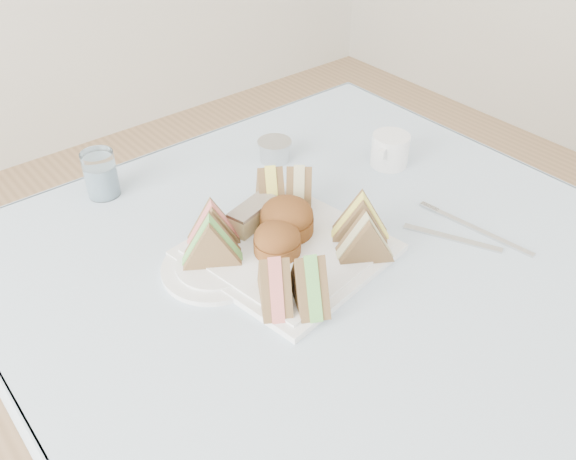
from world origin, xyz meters
TOP-DOWN VIEW (x-y plane):
  - table at (0.00, 0.00)m, footprint 0.90×0.90m
  - tablecloth at (0.00, 0.00)m, footprint 1.02×1.02m
  - serving_plate at (-0.05, 0.07)m, footprint 0.32×0.32m
  - sandwich_fl_a at (-0.14, -0.01)m, footprint 0.09×0.10m
  - sandwich_fl_b at (-0.10, -0.04)m, footprint 0.08×0.11m
  - sandwich_fr_a at (0.06, 0.02)m, footprint 0.10×0.10m
  - sandwich_fr_b at (0.03, -0.02)m, footprint 0.10×0.08m
  - sandwich_bl_a at (-0.16, 0.12)m, footprint 0.11×0.09m
  - sandwich_bl_b at (-0.13, 0.16)m, footprint 0.10×0.08m
  - sandwich_br_a at (0.04, 0.15)m, footprint 0.10×0.10m
  - sandwich_br_b at (0.00, 0.18)m, footprint 0.09×0.11m
  - scone_left at (-0.07, 0.07)m, footprint 0.10×0.10m
  - scone_right at (-0.02, 0.10)m, footprint 0.12×0.12m
  - pastry_slice at (-0.06, 0.16)m, footprint 0.10×0.06m
  - side_plate at (-0.17, 0.11)m, footprint 0.21×0.21m
  - water_glass at (-0.21, 0.43)m, footprint 0.06×0.06m
  - tea_strainer at (0.12, 0.32)m, footprint 0.08×0.08m
  - knife at (0.19, -0.08)m, footprint 0.09×0.16m
  - fork at (0.25, -0.10)m, footprint 0.03×0.19m
  - creamer_jug at (0.29, 0.16)m, footprint 0.10×0.10m

SIDE VIEW (x-z plane):
  - table at x=0.00m, z-range 0.00..0.74m
  - tablecloth at x=0.00m, z-range 0.74..0.75m
  - knife at x=0.19m, z-range 0.75..0.75m
  - fork at x=0.25m, z-range 0.75..0.75m
  - side_plate at x=-0.17m, z-range 0.75..0.76m
  - serving_plate at x=-0.05m, z-range 0.75..0.76m
  - tea_strainer at x=0.12m, z-range 0.75..0.79m
  - creamer_jug at x=0.29m, z-range 0.75..0.81m
  - pastry_slice at x=-0.06m, z-range 0.76..0.80m
  - scone_left at x=-0.07m, z-range 0.76..0.81m
  - scone_right at x=-0.02m, z-range 0.76..0.82m
  - water_glass at x=-0.21m, z-range 0.75..0.84m
  - sandwich_bl_b at x=-0.13m, z-range 0.76..0.84m
  - sandwich_fr_b at x=0.03m, z-range 0.76..0.84m
  - sandwich_fl_a at x=-0.14m, z-range 0.76..0.84m
  - sandwich_fl_b at x=-0.10m, z-range 0.76..0.84m
  - sandwich_br_a at x=0.04m, z-range 0.76..0.84m
  - sandwich_br_b at x=0.00m, z-range 0.76..0.84m
  - sandwich_fr_a at x=0.06m, z-range 0.76..0.84m
  - sandwich_bl_a at x=-0.16m, z-range 0.76..0.84m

